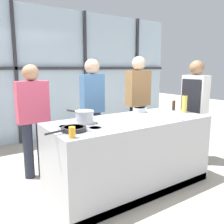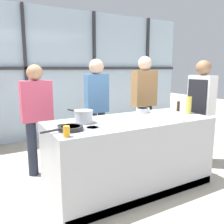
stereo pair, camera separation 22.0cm
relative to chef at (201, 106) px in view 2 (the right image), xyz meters
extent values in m
plane|color=#BCB29E|center=(-1.41, -0.13, -0.95)|extent=(18.00, 18.00, 0.00)
cube|color=silver|center=(-1.41, 2.62, 0.45)|extent=(6.40, 0.04, 2.80)
cube|color=#2D2D33|center=(-1.41, 2.57, 0.59)|extent=(6.40, 0.06, 0.06)
cube|color=#2D2D33|center=(-2.18, 2.57, 0.45)|extent=(0.06, 0.06, 2.80)
cube|color=#2D2D33|center=(-0.65, 2.57, 0.45)|extent=(0.06, 0.06, 2.80)
cube|color=#2D2D33|center=(0.89, 2.57, 0.45)|extent=(0.06, 0.06, 2.80)
cube|color=#A8AAB2|center=(-1.41, -0.13, -0.50)|extent=(2.09, 0.88, 0.91)
cube|color=black|center=(-2.12, -0.13, -0.05)|extent=(0.52, 0.52, 0.01)
cube|color=black|center=(-1.41, -0.56, -0.90)|extent=(2.05, 0.03, 0.10)
cylinder|color=#38383D|center=(-2.24, -0.26, -0.05)|extent=(0.13, 0.13, 0.01)
cylinder|color=#38383D|center=(-1.99, -0.26, -0.05)|extent=(0.13, 0.13, 0.01)
cylinder|color=#38383D|center=(-2.24, -0.01, -0.05)|extent=(0.13, 0.13, 0.01)
cylinder|color=#38383D|center=(-1.99, -0.01, -0.05)|extent=(0.13, 0.13, 0.01)
cylinder|color=#47382D|center=(0.01, -0.09, -0.53)|extent=(0.13, 0.13, 0.83)
cylinder|color=#47382D|center=(0.01, 0.09, -0.53)|extent=(0.13, 0.13, 0.83)
cube|color=white|center=(0.01, 0.00, 0.18)|extent=(0.19, 0.42, 0.60)
sphere|color=#8C6647|center=(0.01, 0.00, 0.60)|extent=(0.23, 0.23, 0.23)
cube|color=black|center=(-0.10, 0.00, -0.04)|extent=(0.02, 0.35, 0.91)
cylinder|color=#232838|center=(-2.26, 0.85, -0.55)|extent=(0.14, 0.14, 0.80)
cylinder|color=#232838|center=(-2.45, 0.85, -0.55)|extent=(0.14, 0.14, 0.80)
cube|color=#DB4C6B|center=(-2.35, 0.85, 0.13)|extent=(0.43, 0.19, 0.57)
sphere|color=tan|center=(-2.35, 0.85, 0.53)|extent=(0.22, 0.22, 0.22)
cylinder|color=#232838|center=(-1.33, 0.85, -0.53)|extent=(0.12, 0.12, 0.84)
cylinder|color=#232838|center=(-1.50, 0.85, -0.53)|extent=(0.12, 0.12, 0.84)
cube|color=#4C7AAD|center=(-1.41, 0.85, 0.20)|extent=(0.37, 0.17, 0.61)
sphere|color=#D8AD8C|center=(-1.41, 0.85, 0.62)|extent=(0.24, 0.24, 0.24)
cylinder|color=black|center=(-0.37, 0.85, -0.51)|extent=(0.14, 0.14, 0.87)
cylinder|color=black|center=(-0.57, 0.85, -0.51)|extent=(0.14, 0.14, 0.87)
cube|color=#A37547|center=(-0.47, 0.85, 0.24)|extent=(0.44, 0.20, 0.63)
sphere|color=beige|center=(-0.47, 0.85, 0.67)|extent=(0.24, 0.24, 0.24)
cylinder|color=#232326|center=(-2.24, -0.26, -0.02)|extent=(0.26, 0.26, 0.04)
cylinder|color=#B26B2D|center=(-2.24, -0.26, -0.01)|extent=(0.20, 0.20, 0.01)
cylinder|color=#232326|center=(-2.47, -0.31, -0.01)|extent=(0.21, 0.07, 0.02)
cylinder|color=silver|center=(-1.99, -0.01, 0.03)|extent=(0.21, 0.21, 0.15)
cylinder|color=silver|center=(-1.99, -0.01, 0.10)|extent=(0.22, 0.22, 0.01)
cylinder|color=black|center=(-2.06, 0.19, 0.08)|extent=(0.08, 0.19, 0.02)
cylinder|color=white|center=(-0.95, -0.42, -0.04)|extent=(0.27, 0.27, 0.01)
cylinder|color=silver|center=(-0.99, 0.19, -0.01)|extent=(0.20, 0.20, 0.07)
cylinder|color=#4C4C51|center=(-0.99, 0.19, 0.02)|extent=(0.17, 0.17, 0.01)
cylinder|color=#E0CC4C|center=(-0.47, -0.19, 0.08)|extent=(0.08, 0.08, 0.25)
cylinder|color=black|center=(-0.47, -0.19, 0.22)|extent=(0.04, 0.04, 0.02)
cylinder|color=#332319|center=(-0.46, 0.02, 0.03)|extent=(0.05, 0.05, 0.14)
sphere|color=#B2B2B7|center=(-0.46, 0.02, 0.11)|extent=(0.03, 0.03, 0.03)
cylinder|color=orange|center=(-2.36, -0.47, 0.01)|extent=(0.06, 0.06, 0.10)
camera|label=1|loc=(-3.22, -2.44, 0.59)|focal=38.00mm
camera|label=2|loc=(-3.03, -2.55, 0.59)|focal=38.00mm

